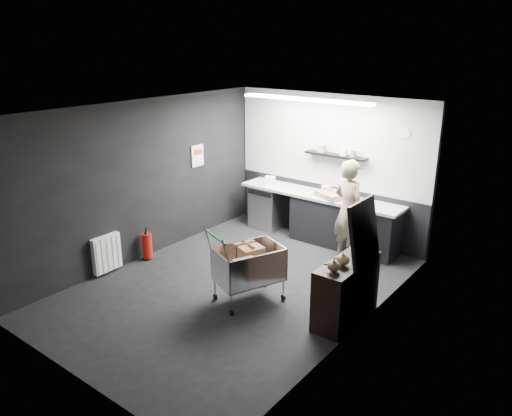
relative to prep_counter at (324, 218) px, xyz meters
The scene contains 22 objects.
floor 2.47m from the prep_counter, 93.20° to the right, with size 5.50×5.50×0.00m, color black.
ceiling 3.30m from the prep_counter, 93.20° to the right, with size 5.50×5.50×0.00m, color silver.
wall_back 0.96m from the prep_counter, 112.30° to the left, with size 5.50×5.50×0.00m, color black.
wall_front 5.25m from the prep_counter, 91.50° to the right, with size 5.50×5.50×0.00m, color black.
wall_left 3.35m from the prep_counter, 131.43° to the right, with size 5.50×5.50×0.00m, color black.
wall_right 3.18m from the prep_counter, 52.38° to the right, with size 5.50×5.50×0.00m, color black.
kitchen_wall_panel 1.43m from the prep_counter, 113.58° to the left, with size 3.95×0.02×1.70m, color silver.
dado_panel 0.34m from the prep_counter, 113.58° to the left, with size 3.95×0.02×1.00m, color black.
floating_shelf 1.18m from the prep_counter, 72.13° to the left, with size 1.20×0.22×0.04m, color black.
wall_clock 2.13m from the prep_counter, 13.36° to the left, with size 0.20×0.20×0.03m, color white.
poster 2.63m from the prep_counter, 152.11° to the right, with size 0.02×0.30×0.40m, color white.
poster_red_band 2.66m from the prep_counter, 152.05° to the right, with size 0.01×0.22×0.10m, color red.
radiator 3.92m from the prep_counter, 122.01° to the right, with size 0.10×0.50×0.60m, color white.
ceiling_strip 2.29m from the prep_counter, 103.37° to the right, with size 2.40×0.20×0.04m, color white.
prep_counter is the anchor object (origin of this frame).
person 0.95m from the prep_counter, 32.06° to the right, with size 0.64×0.42×1.76m, color beige.
shopping_cart 2.62m from the prep_counter, 83.96° to the right, with size 0.95×1.22×1.11m.
sideboard 2.74m from the prep_counter, 53.17° to the right, with size 0.48×1.14×1.70m.
fire_extinguisher 3.25m from the prep_counter, 127.80° to the right, with size 0.17×0.17×0.55m.
cardboard_box 0.52m from the prep_counter, 18.76° to the right, with size 0.52×0.40×0.10m, color #AA7F5A.
pink_tub 0.53m from the prep_counter, ahead, with size 0.18×0.18×0.18m, color beige.
white_container 1.33m from the prep_counter, behind, with size 0.19×0.15×0.17m, color white.
Camera 1 is at (4.44, -5.25, 3.62)m, focal length 35.00 mm.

